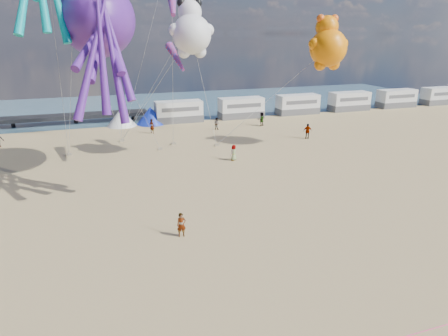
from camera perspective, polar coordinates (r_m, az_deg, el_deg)
ground at (r=20.41m, az=2.09°, el=-17.45°), size 120.00×120.00×0.00m
water at (r=71.64m, az=-13.83°, el=8.47°), size 120.00×120.00×0.00m
motorhome_0 at (r=57.62m, az=-6.48°, el=8.01°), size 6.60×2.50×3.00m
motorhome_1 at (r=60.32m, az=2.45°, el=8.59°), size 6.60×2.50×3.00m
motorhome_2 at (r=64.31m, az=10.48°, el=8.93°), size 6.60×2.50×3.00m
motorhome_3 at (r=69.39m, az=17.45°, el=9.08°), size 6.60×2.50×3.00m
motorhome_4 at (r=75.32m, az=23.41°, el=9.11°), size 6.60×2.50×3.00m
motorhome_5 at (r=81.93m, az=28.45°, el=9.06°), size 6.60×2.50×3.00m
tent_white at (r=56.56m, az=-14.46°, el=7.03°), size 4.00×4.00×2.40m
tent_blue at (r=56.98m, az=-10.43°, el=7.40°), size 4.00×4.00×2.40m
standing_person at (r=25.09m, az=-6.10°, el=-8.08°), size 0.58×0.39×1.56m
beachgoer_0 at (r=39.69m, az=1.40°, el=2.20°), size 0.69×0.61×1.58m
beachgoer_1 at (r=52.81m, az=-1.08°, el=6.35°), size 0.87×0.90×1.55m
beachgoer_3 at (r=49.08m, az=11.86°, el=5.17°), size 1.33×1.01×1.83m
beachgoer_4 at (r=55.21m, az=5.39°, el=6.98°), size 1.17×0.94×1.87m
beachgoer_5 at (r=51.48m, az=-10.25°, el=5.90°), size 1.56×1.63×1.85m
sandbag_a at (r=44.30m, az=-21.27°, el=1.75°), size 0.50×0.35×0.22m
sandbag_b at (r=43.99m, az=-9.12°, el=2.70°), size 0.50×0.35×0.22m
sandbag_c at (r=44.97m, az=-1.06°, el=3.28°), size 0.50×0.35×0.22m
sandbag_d at (r=45.85m, az=-7.26°, el=3.44°), size 0.50×0.35×0.22m
sandbag_e at (r=48.29m, az=-14.36°, el=3.78°), size 0.50×0.35×0.22m
kite_octopus_purple at (r=36.59m, az=-17.60°, el=19.53°), size 5.81×11.55×12.74m
kite_panda at (r=39.47m, az=-4.64°, el=18.49°), size 4.94×4.72×6.29m
kite_teddy_orange at (r=44.77m, az=14.66°, el=16.25°), size 5.81×5.63×6.62m
windsock_mid at (r=37.20m, az=-7.43°, el=22.45°), size 1.95×5.44×5.35m
windsock_right at (r=42.16m, az=-6.88°, el=15.41°), size 1.43×4.70×4.62m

